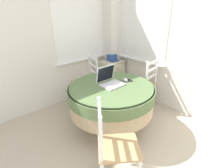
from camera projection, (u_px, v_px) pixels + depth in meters
corner_room_shell at (115, 40)px, 2.65m from camera, size 4.24×4.54×2.55m
round_dining_table at (111, 96)px, 2.54m from camera, size 1.24×1.24×0.72m
laptop at (110, 81)px, 2.50m from camera, size 0.33×0.30×0.26m
computer_mouse at (125, 80)px, 2.61m from camera, size 0.06×0.09×0.05m
cell_phone at (130, 80)px, 2.64m from camera, size 0.08×0.11×0.01m
dining_chair_near_back_window at (87, 82)px, 3.29m from camera, size 0.49×0.47×0.94m
dining_chair_near_right_window at (144, 84)px, 3.20m from camera, size 0.43×0.45×0.94m
dining_chair_camera_near at (114, 147)px, 1.76m from camera, size 0.56×0.56×0.94m
corner_cabinet at (111, 75)px, 3.90m from camera, size 0.51×0.46×0.69m
storage_box at (112, 58)px, 3.74m from camera, size 0.18×0.14×0.13m
book_on_cabinet at (113, 60)px, 3.74m from camera, size 0.17×0.23×0.02m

